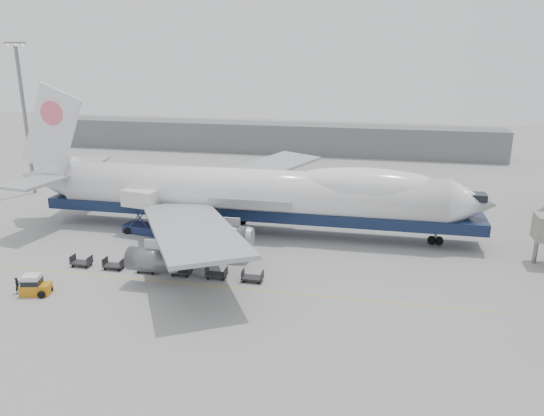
% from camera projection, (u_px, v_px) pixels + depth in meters
% --- Properties ---
extents(ground, '(260.00, 260.00, 0.00)m').
position_uv_depth(ground, '(224.00, 264.00, 62.69)').
color(ground, gray).
rests_on(ground, ground).
extents(apron_line, '(60.00, 0.15, 0.01)m').
position_uv_depth(apron_line, '(208.00, 286.00, 57.07)').
color(apron_line, gold).
rests_on(apron_line, ground).
extents(hangar, '(110.00, 8.00, 7.00)m').
position_uv_depth(hangar, '(268.00, 138.00, 129.18)').
color(hangar, slate).
rests_on(hangar, ground).
extents(floodlight_mast, '(2.40, 2.40, 25.43)m').
position_uv_depth(floodlight_mast, '(24.00, 111.00, 89.28)').
color(floodlight_mast, slate).
rests_on(floodlight_mast, ground).
extents(airliner, '(67.00, 55.30, 19.98)m').
position_uv_depth(airliner, '(253.00, 193.00, 72.16)').
color(airliner, white).
rests_on(airliner, ground).
extents(catering_truck, '(5.50, 4.20, 6.13)m').
position_uv_depth(catering_truck, '(142.00, 209.00, 72.47)').
color(catering_truck, '#19244C').
rests_on(catering_truck, ground).
extents(baggage_tug, '(3.22, 2.20, 2.15)m').
position_uv_depth(baggage_tug, '(34.00, 286.00, 54.84)').
color(baggage_tug, '#C17712').
rests_on(baggage_tug, ground).
extents(ground_worker, '(0.46, 0.67, 1.77)m').
position_uv_depth(ground_worker, '(17.00, 285.00, 55.07)').
color(ground_worker, black).
rests_on(ground_worker, ground).
extents(traffic_cone, '(0.40, 0.40, 0.59)m').
position_uv_depth(traffic_cone, '(27.00, 294.00, 54.55)').
color(traffic_cone, orange).
rests_on(traffic_cone, ground).
extents(dolly_0, '(2.30, 1.35, 1.30)m').
position_uv_depth(dolly_0, '(82.00, 262.00, 62.00)').
color(dolly_0, '#2D2D30').
rests_on(dolly_0, ground).
extents(dolly_1, '(2.30, 1.35, 1.30)m').
position_uv_depth(dolly_1, '(114.00, 265.00, 61.19)').
color(dolly_1, '#2D2D30').
rests_on(dolly_1, ground).
extents(dolly_2, '(2.30, 1.35, 1.30)m').
position_uv_depth(dolly_2, '(147.00, 268.00, 60.38)').
color(dolly_2, '#2D2D30').
rests_on(dolly_2, ground).
extents(dolly_3, '(2.30, 1.35, 1.30)m').
position_uv_depth(dolly_3, '(181.00, 271.00, 59.56)').
color(dolly_3, '#2D2D30').
rests_on(dolly_3, ground).
extents(dolly_4, '(2.30, 1.35, 1.30)m').
position_uv_depth(dolly_4, '(216.00, 274.00, 58.75)').
color(dolly_4, '#2D2D30').
rests_on(dolly_4, ground).
extents(dolly_5, '(2.30, 1.35, 1.30)m').
position_uv_depth(dolly_5, '(253.00, 277.00, 57.94)').
color(dolly_5, '#2D2D30').
rests_on(dolly_5, ground).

